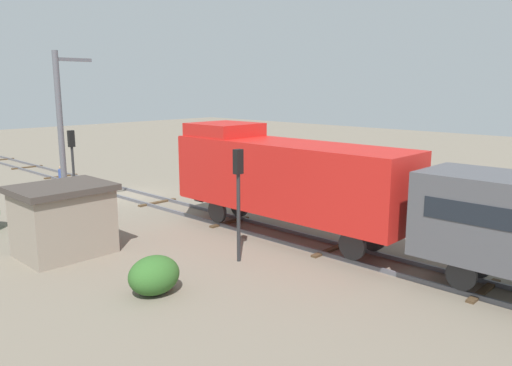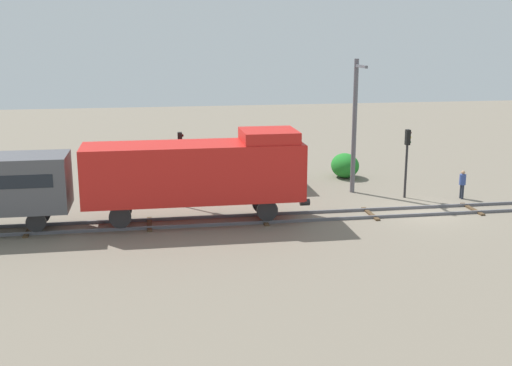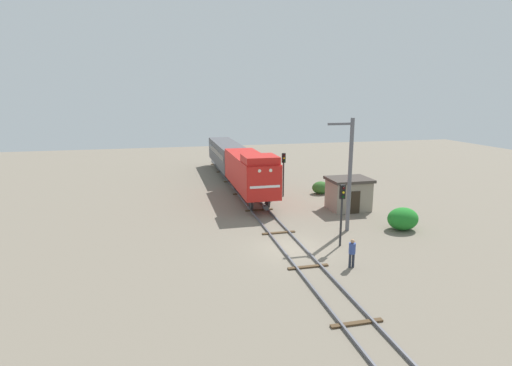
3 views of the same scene
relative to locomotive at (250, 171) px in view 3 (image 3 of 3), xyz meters
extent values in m
plane|color=#756B5B|center=(0.00, -12.23, -2.77)|extent=(106.16, 106.16, 0.00)
cube|color=#595960|center=(-0.72, -12.23, -2.69)|extent=(0.10, 70.78, 0.16)
cube|color=#595960|center=(0.72, -12.23, -2.69)|extent=(0.10, 70.78, 0.16)
cube|color=#4C3823|center=(0.00, -21.07, -2.73)|extent=(2.40, 0.24, 0.09)
cube|color=#4C3823|center=(0.00, -15.18, -2.73)|extent=(2.40, 0.24, 0.09)
cube|color=#4C3823|center=(0.00, -9.28, -2.73)|extent=(2.40, 0.24, 0.09)
cube|color=#4C3823|center=(0.00, -3.38, -2.73)|extent=(2.40, 0.24, 0.09)
cube|color=#4C3823|center=(0.00, 2.52, -2.73)|extent=(2.40, 0.24, 0.09)
cube|color=#4C3823|center=(0.00, 8.42, -2.73)|extent=(2.40, 0.24, 0.09)
cube|color=#4C3823|center=(0.00, 14.32, -2.73)|extent=(2.40, 0.24, 0.09)
cube|color=#4C3823|center=(0.00, 20.21, -2.73)|extent=(2.40, 0.24, 0.09)
cube|color=red|center=(0.00, 0.24, -0.06)|extent=(2.90, 11.00, 2.90)
cube|color=red|center=(0.00, -3.66, 1.69)|extent=(2.75, 2.80, 0.60)
cube|color=red|center=(0.00, -5.31, -0.06)|extent=(2.84, 0.10, 2.84)
cube|color=white|center=(0.00, -5.35, -0.26)|extent=(2.46, 0.06, 0.20)
sphere|color=white|center=(-0.45, -5.36, 1.04)|extent=(0.28, 0.28, 0.28)
sphere|color=white|center=(0.45, -5.36, 1.04)|extent=(0.28, 0.28, 0.28)
cylinder|color=#262628|center=(0.00, -5.61, -1.91)|extent=(0.36, 0.50, 0.36)
cylinder|color=#262628|center=(-0.72, -3.46, -2.06)|extent=(0.18, 1.10, 1.10)
cylinder|color=#262628|center=(0.72, -3.46, -2.06)|extent=(0.18, 1.10, 1.10)
cylinder|color=#262628|center=(-0.72, 3.94, -2.06)|extent=(0.18, 1.10, 1.10)
cylinder|color=#262628|center=(0.72, 3.94, -2.06)|extent=(0.18, 1.10, 1.10)
cube|color=#4C4C51|center=(0.00, 13.34, -0.30)|extent=(2.80, 14.00, 2.70)
cube|color=black|center=(0.00, 13.34, 0.05)|extent=(2.84, 12.88, 0.64)
cylinder|color=#262628|center=(-0.72, 7.94, -2.13)|extent=(0.16, 0.96, 0.96)
cylinder|color=#262628|center=(0.72, 7.94, -2.13)|extent=(0.16, 0.96, 0.96)
cylinder|color=#262628|center=(-0.72, 18.74, -2.13)|extent=(0.16, 0.96, 0.96)
cylinder|color=#262628|center=(0.72, 18.74, -2.13)|extent=(0.16, 0.96, 0.96)
cylinder|color=#262628|center=(3.20, -12.50, -0.73)|extent=(0.14, 0.14, 4.08)
cube|color=black|center=(3.20, -12.50, 0.86)|extent=(0.32, 0.24, 0.90)
sphere|color=#390606|center=(3.20, -12.64, 1.13)|extent=(0.16, 0.16, 0.16)
sphere|color=yellow|center=(3.20, -12.64, 0.85)|extent=(0.16, 0.16, 0.16)
sphere|color=black|center=(3.20, -12.64, 0.57)|extent=(0.16, 0.16, 0.16)
cylinder|color=#262628|center=(3.40, 0.71, -0.66)|extent=(0.14, 0.14, 4.22)
cube|color=black|center=(3.40, 0.71, 1.00)|extent=(0.32, 0.24, 0.90)
sphere|color=#390606|center=(3.40, 0.57, 1.27)|extent=(0.16, 0.16, 0.16)
sphere|color=yellow|center=(3.40, 0.57, 0.99)|extent=(0.16, 0.16, 0.16)
sphere|color=black|center=(3.40, 0.57, 0.71)|extent=(0.16, 0.16, 0.16)
cylinder|color=#262B38|center=(2.30, -15.73, -2.35)|extent=(0.15, 0.15, 0.85)
cylinder|color=#262B38|center=(2.50, -15.73, -2.35)|extent=(0.15, 0.15, 0.85)
cylinder|color=#33478C|center=(2.40, -15.73, -1.61)|extent=(0.38, 0.38, 0.62)
sphere|color=tan|center=(2.40, -15.73, -1.19)|extent=(0.23, 0.23, 0.23)
cylinder|color=#595960|center=(5.00, -9.83, 1.27)|extent=(0.28, 0.28, 8.09)
cube|color=#595960|center=(4.10, -9.83, 4.92)|extent=(1.80, 0.16, 0.16)
cube|color=gray|center=(7.50, -4.80, -1.52)|extent=(3.20, 2.60, 2.50)
cube|color=#3F3833|center=(7.50, -4.80, -0.15)|extent=(3.50, 2.90, 0.24)
cube|color=#2D2319|center=(7.50, -6.12, -1.82)|extent=(0.80, 0.06, 1.90)
ellipsoid|color=#306026|center=(7.33, 0.92, -2.16)|extent=(1.70, 1.39, 1.23)
ellipsoid|color=#207926|center=(8.99, -10.58, -1.95)|extent=(2.26, 1.85, 1.65)
camera|label=1|loc=(15.84, 13.46, 3.70)|focal=35.00mm
camera|label=2|loc=(-31.83, 2.25, 6.88)|focal=45.00mm
camera|label=3|loc=(-7.76, -35.06, 6.86)|focal=28.00mm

